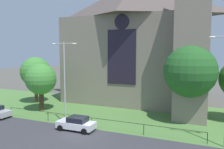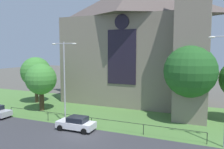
{
  "view_description": "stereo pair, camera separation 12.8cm",
  "coord_description": "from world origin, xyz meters",
  "px_view_note": "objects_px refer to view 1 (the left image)",
  "views": [
    {
      "loc": [
        12.07,
        -20.34,
        8.71
      ],
      "look_at": [
        -0.1,
        8.0,
        5.5
      ],
      "focal_mm": 37.63,
      "sensor_mm": 36.0,
      "label": 1
    },
    {
      "loc": [
        12.19,
        -20.29,
        8.71
      ],
      "look_at": [
        -0.1,
        8.0,
        5.5
      ],
      "focal_mm": 37.63,
      "sensor_mm": 36.0,
      "label": 2
    }
  ],
  "objects_px": {
    "church_building": "(138,41)",
    "tree_left_far": "(36,72)",
    "tree_left_near": "(41,79)",
    "tree_right_near": "(190,72)",
    "parked_car_white": "(77,123)",
    "streetlamp_near": "(64,73)"
  },
  "relations": [
    {
      "from": "church_building",
      "to": "tree_left_far",
      "type": "xyz_separation_m",
      "value": [
        -15.32,
        -7.21,
        -5.18
      ]
    },
    {
      "from": "tree_left_near",
      "to": "tree_right_near",
      "type": "xyz_separation_m",
      "value": [
        20.2,
        2.34,
        1.65
      ]
    },
    {
      "from": "tree_left_near",
      "to": "parked_car_white",
      "type": "distance_m",
      "value": 11.28
    },
    {
      "from": "tree_right_near",
      "to": "parked_car_white",
      "type": "bearing_deg",
      "value": -145.16
    },
    {
      "from": "tree_left_near",
      "to": "tree_left_far",
      "type": "bearing_deg",
      "value": 138.29
    },
    {
      "from": "tree_right_near",
      "to": "tree_left_far",
      "type": "relative_size",
      "value": 1.23
    },
    {
      "from": "tree_right_near",
      "to": "streetlamp_near",
      "type": "bearing_deg",
      "value": -154.95
    },
    {
      "from": "tree_left_far",
      "to": "parked_car_white",
      "type": "distance_m",
      "value": 16.86
    },
    {
      "from": "parked_car_white",
      "to": "tree_right_near",
      "type": "bearing_deg",
      "value": -146.28
    },
    {
      "from": "tree_right_near",
      "to": "parked_car_white",
      "type": "relative_size",
      "value": 2.2
    },
    {
      "from": "church_building",
      "to": "parked_car_white",
      "type": "relative_size",
      "value": 6.14
    },
    {
      "from": "tree_left_near",
      "to": "streetlamp_near",
      "type": "height_order",
      "value": "streetlamp_near"
    },
    {
      "from": "parked_car_white",
      "to": "church_building",
      "type": "bearing_deg",
      "value": -97.5
    },
    {
      "from": "church_building",
      "to": "streetlamp_near",
      "type": "distance_m",
      "value": 16.11
    },
    {
      "from": "tree_left_near",
      "to": "parked_car_white",
      "type": "relative_size",
      "value": 1.61
    },
    {
      "from": "tree_right_near",
      "to": "streetlamp_near",
      "type": "distance_m",
      "value": 14.8
    },
    {
      "from": "tree_right_near",
      "to": "streetlamp_near",
      "type": "height_order",
      "value": "streetlamp_near"
    },
    {
      "from": "church_building",
      "to": "tree_right_near",
      "type": "bearing_deg",
      "value": -43.43
    },
    {
      "from": "tree_right_near",
      "to": "tree_left_far",
      "type": "height_order",
      "value": "tree_right_near"
    },
    {
      "from": "tree_right_near",
      "to": "tree_left_near",
      "type": "bearing_deg",
      "value": -173.39
    },
    {
      "from": "streetlamp_near",
      "to": "tree_left_far",
      "type": "bearing_deg",
      "value": 145.05
    },
    {
      "from": "tree_left_near",
      "to": "tree_left_far",
      "type": "distance_m",
      "value": 5.77
    }
  ]
}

